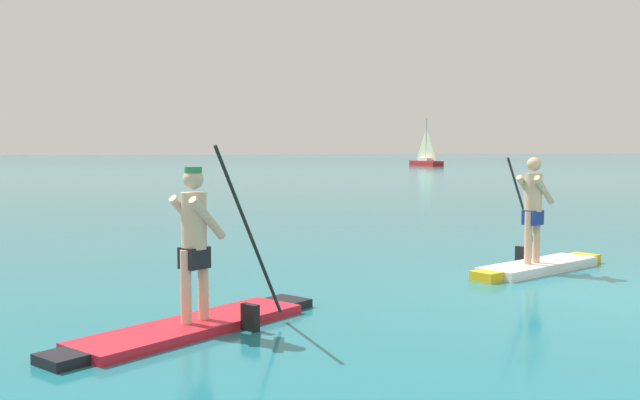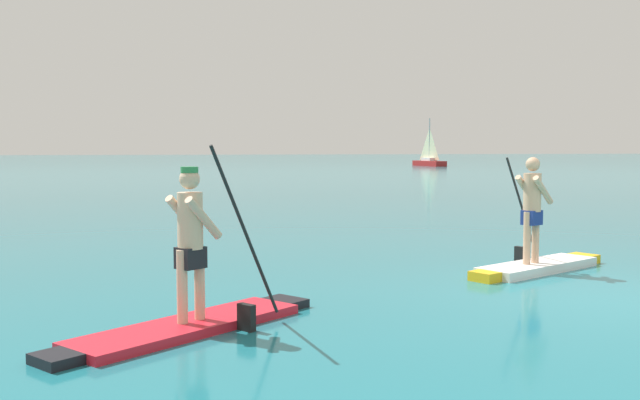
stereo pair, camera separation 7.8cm
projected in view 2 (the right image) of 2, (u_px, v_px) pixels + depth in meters
The scene contains 4 objects.
ground at pixel (622, 296), 8.96m from camera, with size 440.00×440.00×0.00m, color #1E727F.
paddleboarder_near_left at pixel (191, 297), 7.25m from camera, with size 2.96×2.20×1.95m.
paddleboarder_mid_center at pixel (536, 249), 10.77m from camera, with size 2.82×1.52×1.74m.
sailboat_right_horizon at pixel (429, 160), 76.79m from camera, with size 1.56×5.51×5.15m.
Camera 2 is at (-6.17, -7.40, 1.86)m, focal length 39.86 mm.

